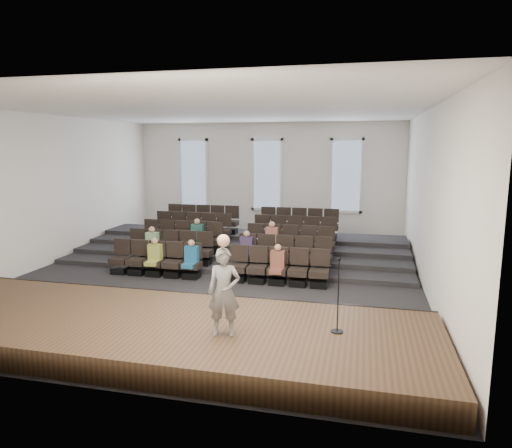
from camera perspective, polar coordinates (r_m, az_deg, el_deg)
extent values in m
plane|color=black|center=(14.39, -4.46, -6.31)|extent=(14.00, 14.00, 0.00)
cube|color=white|center=(13.88, -4.74, 14.00)|extent=(12.00, 14.00, 0.02)
cube|color=white|center=(20.68, 1.43, 5.64)|extent=(12.00, 0.04, 5.00)
cube|color=white|center=(7.62, -21.06, -2.00)|extent=(12.00, 0.04, 5.00)
cube|color=white|center=(16.77, -24.61, 3.82)|extent=(0.04, 14.00, 5.00)
cube|color=white|center=(13.35, 20.83, 2.79)|extent=(0.04, 14.00, 5.00)
cube|color=#432E1C|center=(9.85, -13.81, -12.73)|extent=(11.80, 3.60, 0.50)
cube|color=black|center=(11.34, -9.69, -9.54)|extent=(11.80, 0.06, 0.52)
cube|color=black|center=(16.53, -2.00, -3.91)|extent=(11.80, 4.80, 0.15)
cube|color=black|center=(17.00, -1.53, -3.26)|extent=(11.80, 3.75, 0.30)
cube|color=black|center=(17.48, -1.09, -2.64)|extent=(11.80, 2.70, 0.45)
cube|color=black|center=(17.96, -0.67, -2.06)|extent=(11.80, 1.65, 0.60)
cube|color=black|center=(15.08, -16.61, -5.55)|extent=(0.47, 0.43, 0.20)
cube|color=black|center=(15.00, -16.67, -4.41)|extent=(0.55, 0.50, 0.19)
cube|color=black|center=(15.09, -16.35, -2.71)|extent=(0.55, 0.08, 0.50)
cube|color=black|center=(14.79, -14.59, -5.75)|extent=(0.47, 0.43, 0.20)
cube|color=black|center=(14.72, -14.64, -4.59)|extent=(0.55, 0.50, 0.19)
cube|color=black|center=(14.80, -14.33, -2.86)|extent=(0.55, 0.08, 0.50)
cube|color=black|center=(14.53, -12.48, -5.95)|extent=(0.47, 0.43, 0.20)
cube|color=black|center=(14.45, -12.53, -4.76)|extent=(0.55, 0.50, 0.19)
cube|color=black|center=(14.54, -12.23, -3.00)|extent=(0.55, 0.08, 0.50)
cube|color=black|center=(14.28, -10.30, -6.15)|extent=(0.47, 0.43, 0.20)
cube|color=black|center=(14.20, -10.34, -4.94)|extent=(0.55, 0.50, 0.19)
cube|color=black|center=(14.29, -10.05, -3.15)|extent=(0.55, 0.08, 0.50)
cube|color=black|center=(14.06, -8.05, -6.34)|extent=(0.47, 0.43, 0.20)
cube|color=black|center=(13.98, -8.08, -5.12)|extent=(0.55, 0.50, 0.19)
cube|color=black|center=(14.07, -7.81, -3.29)|extent=(0.55, 0.08, 0.50)
cube|color=black|center=(13.61, -2.31, -6.79)|extent=(0.47, 0.43, 0.20)
cube|color=black|center=(13.53, -2.32, -5.53)|extent=(0.55, 0.50, 0.19)
cube|color=black|center=(13.62, -2.10, -3.64)|extent=(0.55, 0.08, 0.50)
cube|color=black|center=(13.47, 0.16, -6.96)|extent=(0.47, 0.43, 0.20)
cube|color=black|center=(13.38, 0.16, -5.69)|extent=(0.55, 0.50, 0.19)
cube|color=black|center=(13.48, 0.37, -3.78)|extent=(0.55, 0.08, 0.50)
cube|color=black|center=(13.35, 2.69, -7.12)|extent=(0.47, 0.43, 0.20)
cube|color=black|center=(13.26, 2.70, -5.84)|extent=(0.55, 0.50, 0.19)
cube|color=black|center=(13.36, 2.88, -3.91)|extent=(0.55, 0.08, 0.50)
cube|color=black|center=(13.25, 5.26, -7.28)|extent=(0.47, 0.43, 0.20)
cube|color=black|center=(13.17, 5.28, -5.99)|extent=(0.55, 0.50, 0.19)
cube|color=black|center=(13.27, 5.44, -4.04)|extent=(0.55, 0.08, 0.50)
cube|color=black|center=(13.19, 7.86, -7.42)|extent=(0.47, 0.43, 0.20)
cube|color=black|center=(13.10, 7.89, -6.12)|extent=(0.55, 0.50, 0.19)
cube|color=black|center=(13.20, 8.02, -4.16)|extent=(0.55, 0.08, 0.50)
cube|color=black|center=(15.93, -14.76, -4.10)|extent=(0.47, 0.43, 0.20)
cube|color=black|center=(15.86, -14.81, -3.01)|extent=(0.55, 0.50, 0.19)
cube|color=black|center=(15.96, -14.52, -1.42)|extent=(0.55, 0.08, 0.50)
cube|color=black|center=(15.66, -12.82, -4.26)|extent=(0.47, 0.43, 0.20)
cube|color=black|center=(15.59, -12.86, -3.15)|extent=(0.55, 0.50, 0.19)
cube|color=black|center=(15.69, -12.58, -1.53)|extent=(0.55, 0.08, 0.50)
cube|color=black|center=(15.41, -10.81, -4.41)|extent=(0.47, 0.43, 0.20)
cube|color=black|center=(15.34, -10.84, -3.29)|extent=(0.55, 0.50, 0.19)
cube|color=black|center=(15.44, -10.58, -1.64)|extent=(0.55, 0.08, 0.50)
cube|color=black|center=(15.18, -8.73, -4.57)|extent=(0.47, 0.43, 0.20)
cube|color=black|center=(15.10, -8.76, -3.43)|extent=(0.55, 0.50, 0.19)
cube|color=black|center=(15.21, -8.51, -1.75)|extent=(0.55, 0.08, 0.50)
cube|color=black|center=(14.97, -6.60, -4.72)|extent=(0.47, 0.43, 0.20)
cube|color=black|center=(14.89, -6.62, -3.57)|extent=(0.55, 0.50, 0.19)
cube|color=black|center=(15.00, -6.38, -1.87)|extent=(0.55, 0.08, 0.50)
cube|color=black|center=(14.55, -1.20, -5.08)|extent=(0.47, 0.43, 0.20)
cube|color=black|center=(14.47, -1.20, -3.90)|extent=(0.55, 0.50, 0.19)
cube|color=black|center=(14.58, -1.00, -2.14)|extent=(0.55, 0.08, 0.50)
cube|color=black|center=(14.41, 1.12, -5.22)|extent=(0.47, 0.43, 0.20)
cube|color=black|center=(14.33, 1.13, -4.03)|extent=(0.55, 0.50, 0.19)
cube|color=black|center=(14.44, 1.31, -2.25)|extent=(0.55, 0.08, 0.50)
cube|color=black|center=(14.30, 3.48, -5.36)|extent=(0.47, 0.43, 0.20)
cube|color=black|center=(14.22, 3.49, -4.15)|extent=(0.55, 0.50, 0.19)
cube|color=black|center=(14.33, 3.66, -2.37)|extent=(0.55, 0.08, 0.50)
cube|color=black|center=(14.21, 5.88, -5.49)|extent=(0.47, 0.43, 0.20)
cube|color=black|center=(14.14, 5.90, -4.27)|extent=(0.55, 0.50, 0.19)
cube|color=black|center=(14.25, 6.04, -2.47)|extent=(0.55, 0.08, 0.50)
cube|color=black|center=(14.15, 8.30, -5.61)|extent=(0.47, 0.43, 0.20)
cube|color=black|center=(14.07, 8.33, -4.39)|extent=(0.55, 0.50, 0.19)
cube|color=black|center=(14.19, 8.44, -2.58)|extent=(0.55, 0.08, 0.50)
cube|color=black|center=(16.80, -13.11, -2.79)|extent=(0.47, 0.42, 0.20)
cube|color=black|center=(16.74, -13.15, -1.76)|extent=(0.55, 0.50, 0.19)
cube|color=black|center=(16.85, -12.88, -0.26)|extent=(0.55, 0.08, 0.50)
cube|color=black|center=(16.55, -11.24, -2.92)|extent=(0.47, 0.42, 0.20)
cube|color=black|center=(16.48, -11.28, -1.87)|extent=(0.55, 0.50, 0.19)
cube|color=black|center=(16.59, -11.02, -0.34)|extent=(0.55, 0.08, 0.50)
cube|color=black|center=(16.31, -9.32, -3.04)|extent=(0.47, 0.42, 0.20)
cube|color=black|center=(16.24, -9.35, -1.98)|extent=(0.55, 0.50, 0.19)
cube|color=black|center=(16.36, -9.11, -0.43)|extent=(0.55, 0.08, 0.50)
cube|color=black|center=(16.09, -7.35, -3.17)|extent=(0.47, 0.42, 0.20)
cube|color=black|center=(16.03, -7.37, -2.09)|extent=(0.55, 0.50, 0.19)
cube|color=black|center=(16.14, -7.14, -0.52)|extent=(0.55, 0.08, 0.50)
cube|color=black|center=(15.89, -5.32, -3.29)|extent=(0.47, 0.42, 0.20)
cube|color=black|center=(15.83, -5.34, -2.20)|extent=(0.55, 0.50, 0.19)
cube|color=black|center=(15.94, -5.12, -0.61)|extent=(0.55, 0.08, 0.50)
cube|color=black|center=(15.50, -0.22, -3.59)|extent=(0.47, 0.42, 0.20)
cube|color=black|center=(15.43, -0.22, -2.46)|extent=(0.55, 0.50, 0.19)
cube|color=black|center=(15.55, -0.04, -0.83)|extent=(0.55, 0.08, 0.50)
cube|color=black|center=(15.37, 1.96, -3.70)|extent=(0.47, 0.42, 0.20)
cube|color=black|center=(15.30, 1.96, -2.57)|extent=(0.55, 0.50, 0.19)
cube|color=black|center=(15.42, 2.13, -0.92)|extent=(0.55, 0.08, 0.50)
cube|color=black|center=(15.27, 4.17, -3.82)|extent=(0.47, 0.42, 0.20)
cube|color=black|center=(15.20, 4.18, -2.68)|extent=(0.55, 0.50, 0.19)
cube|color=black|center=(15.32, 4.33, -1.02)|extent=(0.55, 0.08, 0.50)
cube|color=black|center=(15.19, 6.41, -3.92)|extent=(0.47, 0.42, 0.20)
cube|color=black|center=(15.12, 6.43, -2.78)|extent=(0.55, 0.50, 0.19)
cube|color=black|center=(15.24, 6.56, -1.11)|extent=(0.55, 0.08, 0.50)
cube|color=black|center=(15.13, 8.67, -4.03)|extent=(0.47, 0.42, 0.20)
cube|color=black|center=(15.06, 8.70, -2.88)|extent=(0.55, 0.50, 0.19)
cube|color=black|center=(15.18, 8.81, -1.20)|extent=(0.55, 0.08, 0.50)
cube|color=black|center=(17.70, -11.62, -1.62)|extent=(0.47, 0.42, 0.20)
cube|color=black|center=(17.64, -11.65, -0.63)|extent=(0.55, 0.50, 0.19)
cube|color=black|center=(17.76, -11.41, 0.79)|extent=(0.55, 0.08, 0.50)
cube|color=black|center=(17.45, -9.83, -1.72)|extent=(0.47, 0.42, 0.20)
cube|color=black|center=(17.40, -9.86, -0.72)|extent=(0.55, 0.50, 0.19)
cube|color=black|center=(17.52, -9.63, 0.72)|extent=(0.55, 0.08, 0.50)
cube|color=black|center=(17.23, -7.99, -1.82)|extent=(0.47, 0.42, 0.20)
cube|color=black|center=(17.17, -8.02, -0.80)|extent=(0.55, 0.50, 0.19)
cube|color=black|center=(17.29, -7.80, 0.66)|extent=(0.55, 0.08, 0.50)
cube|color=black|center=(17.02, -6.11, -1.92)|extent=(0.47, 0.42, 0.20)
cube|color=black|center=(16.96, -6.13, -0.89)|extent=(0.55, 0.50, 0.19)
cube|color=black|center=(17.09, -5.92, 0.59)|extent=(0.55, 0.08, 0.50)
cube|color=black|center=(16.83, -4.18, -2.02)|extent=(0.47, 0.42, 0.20)
cube|color=black|center=(16.77, -4.20, -0.98)|extent=(0.55, 0.50, 0.19)
cube|color=black|center=(16.90, -4.00, 0.51)|extent=(0.55, 0.08, 0.50)
cube|color=black|center=(16.46, 0.64, -2.26)|extent=(0.47, 0.42, 0.20)
cube|color=black|center=(16.40, 0.64, -1.20)|extent=(0.55, 0.50, 0.19)
cube|color=black|center=(16.53, 0.80, 0.33)|extent=(0.55, 0.08, 0.50)
cube|color=black|center=(16.34, 2.69, -2.36)|extent=(0.47, 0.42, 0.20)
cube|color=black|center=(16.28, 2.70, -1.29)|extent=(0.55, 0.50, 0.19)
cube|color=black|center=(16.41, 2.85, 0.25)|extent=(0.55, 0.08, 0.50)
cube|color=black|center=(16.25, 4.77, -2.46)|extent=(0.47, 0.42, 0.20)
cube|color=black|center=(16.18, 4.79, -1.38)|extent=(0.55, 0.50, 0.19)
cube|color=black|center=(16.32, 4.92, 0.17)|extent=(0.55, 0.08, 0.50)
cube|color=black|center=(16.17, 6.88, -2.55)|extent=(0.47, 0.42, 0.20)
cube|color=black|center=(16.11, 6.90, -1.47)|extent=(0.55, 0.50, 0.19)
cube|color=black|center=(16.24, 7.01, 0.09)|extent=(0.55, 0.08, 0.50)
cube|color=black|center=(16.12, 9.00, -2.64)|extent=(0.47, 0.42, 0.20)
cube|color=black|center=(16.05, 9.03, -1.56)|extent=(0.55, 0.50, 0.19)
cube|color=black|center=(16.19, 9.12, 0.00)|extent=(0.55, 0.08, 0.50)
cube|color=black|center=(18.61, -10.28, -0.55)|extent=(0.47, 0.42, 0.20)
cube|color=black|center=(18.56, -10.30, 0.39)|extent=(0.55, 0.50, 0.19)
cube|color=black|center=(18.69, -10.09, 1.73)|extent=(0.55, 0.08, 0.50)
cube|color=black|center=(18.38, -8.56, -0.63)|extent=(0.47, 0.42, 0.20)
cube|color=black|center=(18.33, -8.59, 0.32)|extent=(0.55, 0.50, 0.19)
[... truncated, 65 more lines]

